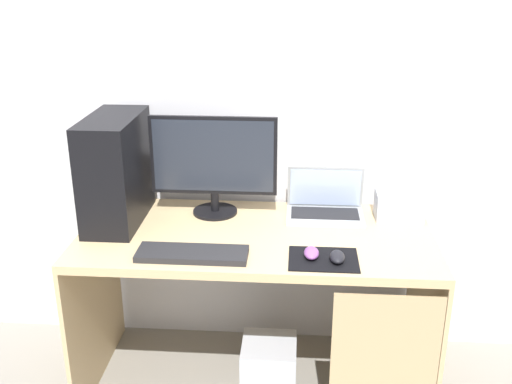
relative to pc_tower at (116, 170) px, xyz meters
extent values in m
plane|color=gray|center=(0.60, -0.09, -0.97)|extent=(8.00, 8.00, 0.00)
cube|color=silver|center=(0.60, 0.30, 0.33)|extent=(4.00, 0.04, 2.60)
cube|color=tan|center=(0.60, -0.09, -0.25)|extent=(1.45, 0.69, 0.03)
cube|color=tan|center=(-0.12, -0.09, -0.62)|extent=(0.02, 0.69, 0.70)
cube|color=tan|center=(1.31, -0.09, -0.62)|extent=(0.02, 0.69, 0.70)
cube|color=tan|center=(1.10, -0.43, -0.58)|extent=(0.40, 0.01, 0.56)
cube|color=black|center=(0.00, 0.00, 0.00)|extent=(0.20, 0.44, 0.46)
cylinder|color=black|center=(0.40, 0.11, -0.22)|extent=(0.20, 0.20, 0.01)
cylinder|color=black|center=(0.40, 0.11, -0.17)|extent=(0.04, 0.04, 0.08)
cube|color=black|center=(0.40, 0.10, 0.04)|extent=(0.55, 0.02, 0.34)
cube|color=#232833|center=(0.40, 0.09, 0.04)|extent=(0.52, 0.00, 0.31)
cube|color=#9EA3A8|center=(0.89, 0.09, -0.22)|extent=(0.33, 0.21, 0.01)
cube|color=black|center=(0.89, 0.11, -0.22)|extent=(0.29, 0.13, 0.00)
cube|color=#9EA3A8|center=(0.89, 0.18, -0.12)|extent=(0.33, 0.04, 0.20)
cube|color=#ADC1E5|center=(0.89, 0.17, -0.12)|extent=(0.31, 0.03, 0.17)
cube|color=#B7BCC6|center=(1.20, 0.11, -0.17)|extent=(0.20, 0.14, 0.12)
cube|color=#232326|center=(0.37, -0.32, -0.22)|extent=(0.42, 0.14, 0.02)
cube|color=black|center=(0.87, -0.31, -0.23)|extent=(0.26, 0.20, 0.00)
ellipsoid|color=#8C4C99|center=(0.82, -0.30, -0.21)|extent=(0.06, 0.10, 0.03)
ellipsoid|color=black|center=(0.92, -0.32, -0.21)|extent=(0.06, 0.10, 0.03)
cube|color=#B7BCC6|center=(0.66, -0.14, -0.85)|extent=(0.24, 0.24, 0.24)
camera|label=1|loc=(0.76, -2.30, 0.80)|focal=41.62mm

